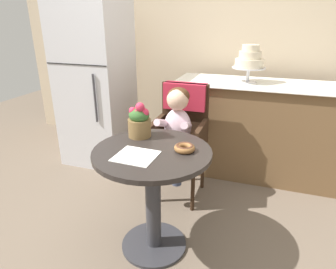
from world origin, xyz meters
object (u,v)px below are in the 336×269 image
cafe_table (153,181)px  wicker_chair (182,122)px  donut_front (185,148)px  flower_vase (139,120)px  refrigerator (96,81)px  seated_child (176,124)px  tiered_cake_stand (249,60)px

cafe_table → wicker_chair: wicker_chair is taller
donut_front → flower_vase: bearing=159.7°
cafe_table → refrigerator: (-1.05, 1.10, 0.34)m
donut_front → flower_vase: size_ratio=0.52×
seated_child → refrigerator: refrigerator is taller
donut_front → seated_child: bearing=112.0°
wicker_chair → flower_vase: 0.62m
refrigerator → cafe_table: bearing=-46.3°
tiered_cake_stand → cafe_table: bearing=-108.3°
wicker_chair → donut_front: size_ratio=7.64×
cafe_table → donut_front: donut_front is taller
seated_child → cafe_table: bearing=-86.9°
cafe_table → refrigerator: 1.56m
donut_front → tiered_cake_stand: (0.24, 1.25, 0.36)m
tiered_cake_stand → refrigerator: size_ratio=0.20×
wicker_chair → refrigerator: 1.10m
seated_child → donut_front: 0.59m
cafe_table → flower_vase: bearing=131.5°
tiered_cake_stand → refrigerator: bearing=-172.3°
seated_child → flower_vase: (-0.13, -0.42, 0.16)m
cafe_table → donut_front: size_ratio=5.77×
wicker_chair → tiered_cake_stand: 0.85m
cafe_table → seated_child: bearing=93.1°
donut_front → refrigerator: refrigerator is taller
cafe_table → tiered_cake_stand: tiered_cake_stand is taller
refrigerator → seated_child: bearing=-26.4°
donut_front → flower_vase: (-0.35, 0.13, 0.09)m
wicker_chair → seated_child: size_ratio=1.31×
refrigerator → flower_vase: bearing=-45.9°
wicker_chair → donut_front: (0.22, -0.70, 0.10)m
donut_front → wicker_chair: bearing=107.4°
donut_front → flower_vase: 0.38m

